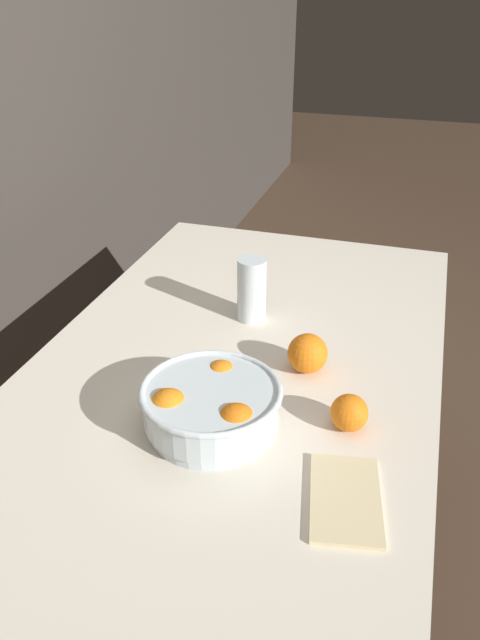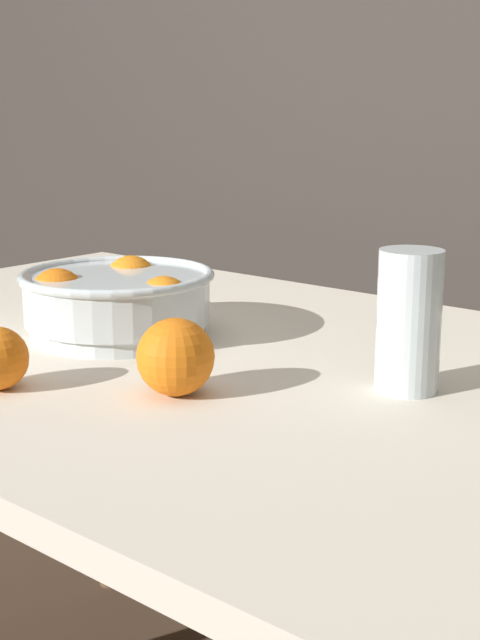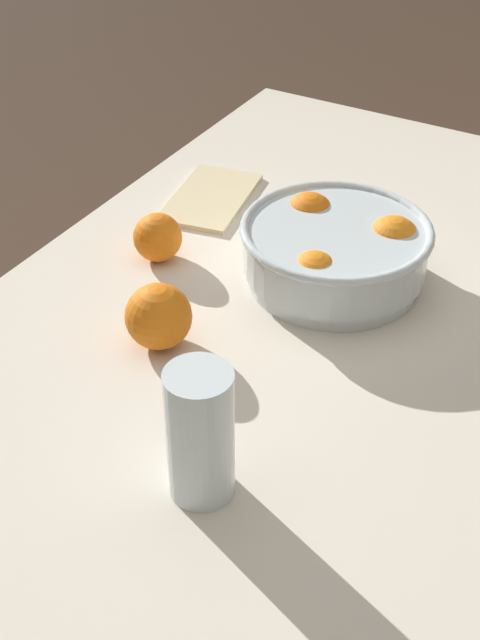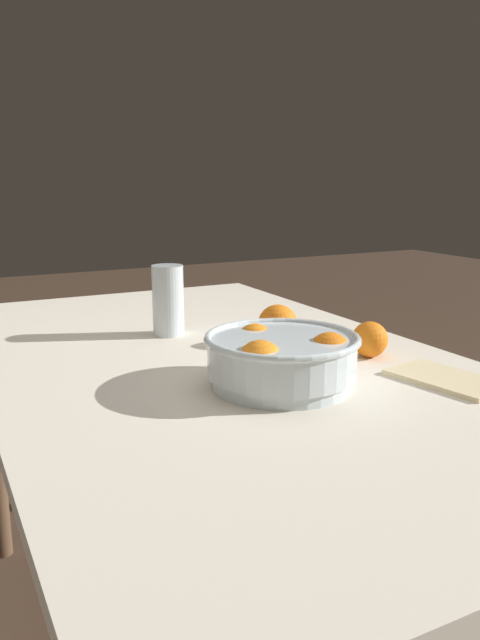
# 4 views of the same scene
# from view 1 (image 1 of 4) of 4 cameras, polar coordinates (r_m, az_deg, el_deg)

# --- Properties ---
(ground_plane) EXTENTS (12.00, 12.00, 0.00)m
(ground_plane) POSITION_cam_1_polar(r_m,az_deg,el_deg) (1.81, -0.52, -23.27)
(ground_plane) COLOR #4C3828
(dining_table) EXTENTS (1.48, 0.84, 0.71)m
(dining_table) POSITION_cam_1_polar(r_m,az_deg,el_deg) (1.35, -0.64, -6.67)
(dining_table) COLOR beige
(dining_table) RESTS_ON ground_plane
(fruit_bowl) EXTENTS (0.26, 0.26, 0.09)m
(fruit_bowl) POSITION_cam_1_polar(r_m,az_deg,el_deg) (1.12, -2.71, -7.85)
(fruit_bowl) COLOR silver
(fruit_bowl) RESTS_ON dining_table
(juice_glass) EXTENTS (0.07, 0.07, 0.15)m
(juice_glass) POSITION_cam_1_polar(r_m,az_deg,el_deg) (1.45, 1.07, 2.53)
(juice_glass) COLOR #F4A314
(juice_glass) RESTS_ON dining_table
(orange_loose_near_bowl) EXTENTS (0.07, 0.07, 0.07)m
(orange_loose_near_bowl) POSITION_cam_1_polar(r_m,az_deg,el_deg) (1.15, 9.96, -8.35)
(orange_loose_near_bowl) COLOR orange
(orange_loose_near_bowl) RESTS_ON dining_table
(orange_loose_front) EXTENTS (0.08, 0.08, 0.08)m
(orange_loose_front) POSITION_cam_1_polar(r_m,az_deg,el_deg) (1.28, 6.19, -3.05)
(orange_loose_front) COLOR orange
(orange_loose_front) RESTS_ON dining_table
(napkin) EXTENTS (0.20, 0.14, 0.01)m
(napkin) POSITION_cam_1_polar(r_m,az_deg,el_deg) (1.03, 9.62, -15.80)
(napkin) COLOR beige
(napkin) RESTS_ON dining_table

